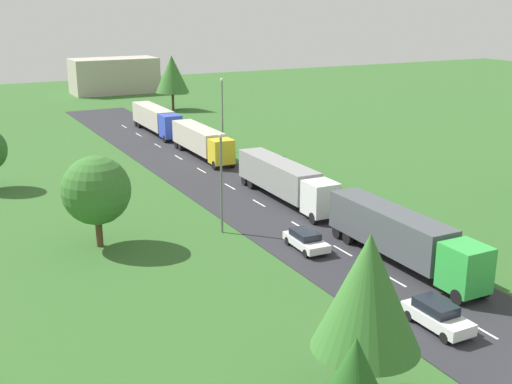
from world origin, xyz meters
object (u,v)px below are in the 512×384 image
tree_maple (172,74)px  distant_building (114,76)px  car_lead (437,315)px  lamppost_second (221,178)px  truck_fourth (156,119)px  lamppost_third (222,112)px  tree_pine (96,190)px  truck_third (201,140)px  truck_lead (401,235)px  car_second (306,240)px  truck_second (285,179)px  tree_birch (368,293)px

tree_maple → distant_building: tree_maple is taller
car_lead → tree_maple: size_ratio=0.47×
lamppost_second → tree_maple: size_ratio=0.88×
truck_fourth → lamppost_third: (3.51, -14.77, 2.88)m
distant_building → tree_pine: bearing=-106.5°
truck_third → distant_building: bearing=83.8°
truck_third → lamppost_second: size_ratio=1.68×
truck_fourth → car_lead: (-4.76, -61.83, -1.27)m
lamppost_second → truck_lead: bearing=-54.5°
lamppost_third → tree_maple: size_ratio=0.98×
car_second → truck_fourth: bearing=84.2°
truck_lead → distant_building: distant_building is taller
distant_building → car_second: bearing=-97.1°
truck_lead → tree_pine: 22.56m
car_lead → distant_building: size_ratio=0.26×
truck_second → car_lead: truck_second is taller
tree_birch → truck_fourth: bearing=79.0°
truck_second → distant_building: 80.98m
truck_lead → truck_third: bearing=89.4°
truck_fourth → tree_birch: size_ratio=1.74×
tree_pine → distant_building: tree_pine is taller
truck_lead → car_second: size_ratio=3.42×
truck_fourth → tree_pine: tree_pine is taller
truck_lead → lamppost_second: bearing=125.5°
tree_pine → distant_building: 87.92m
car_second → lamppost_third: (8.41, 33.15, 4.22)m
truck_second → truck_third: (0.09, 19.99, -0.05)m
truck_second → car_lead: 25.91m
car_lead → lamppost_second: lamppost_second is taller
tree_birch → tree_pine: (-5.63, 25.72, -1.20)m
truck_third → lamppost_second: lamppost_second is taller
lamppost_third → tree_maple: tree_maple is taller
truck_lead → car_second: truck_lead is taller
truck_lead → truck_second: size_ratio=0.98×
lamppost_third → distant_building: size_ratio=0.54×
car_second → tree_birch: 20.05m
truck_second → distant_building: bearing=85.3°
truck_lead → tree_birch: (-12.40, -12.35, 3.47)m
tree_maple → distant_building: (-2.91, 25.76, -2.64)m
lamppost_second → tree_pine: bearing=171.0°
lamppost_third → tree_maple: bearing=79.9°
truck_fourth → truck_lead: bearing=-90.4°
lamppost_third → tree_birch: size_ratio=1.08×
truck_fourth → tree_maple: (9.44, 18.56, 4.00)m
lamppost_third → truck_third: bearing=-155.5°
truck_second → lamppost_third: lamppost_third is taller
tree_birch → car_second: bearing=66.0°
truck_second → lamppost_second: bearing=-149.7°
lamppost_third → tree_birch: (-16.33, -50.92, 0.62)m
car_lead → tree_maple: (14.21, 80.39, 5.27)m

